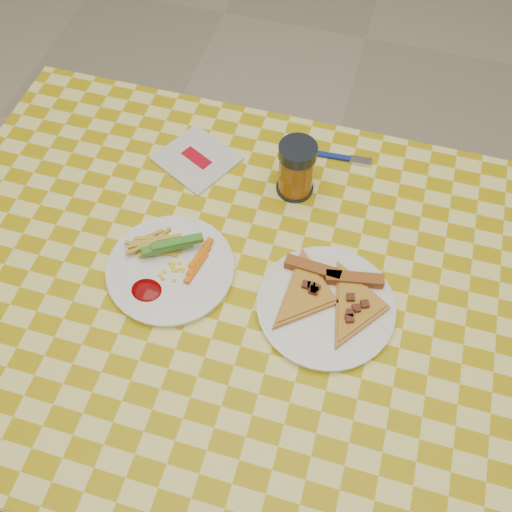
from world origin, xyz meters
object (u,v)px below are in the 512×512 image
object	(u,v)px
table	(258,312)
plate_left	(171,270)
drink_glass	(296,169)
plate_right	(326,307)

from	to	relation	value
table	plate_left	size ratio (longest dim) A/B	5.68
drink_glass	plate_left	bearing A→B (deg)	-124.29
table	plate_right	distance (m)	0.14
plate_left	drink_glass	bearing A→B (deg)	55.71
table	drink_glass	xyz separation A→B (m)	(0.01, 0.25, 0.13)
plate_right	table	bearing A→B (deg)	-178.69
plate_left	drink_glass	distance (m)	0.30
table	plate_left	world-z (taller)	plate_left
plate_left	drink_glass	xyz separation A→B (m)	(0.17, 0.25, 0.05)
plate_left	plate_right	xyz separation A→B (m)	(0.28, 0.00, 0.00)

